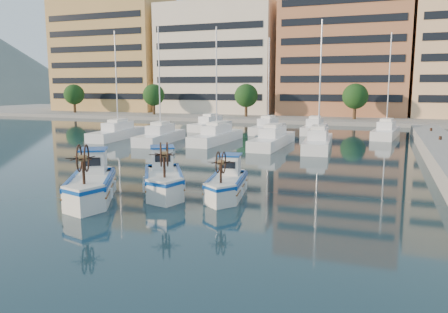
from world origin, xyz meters
TOP-DOWN VIEW (x-y plane):
  - ground at (0.00, 0.00)m, footprint 300.00×300.00m
  - waterfront at (9.23, 65.04)m, footprint 180.00×40.00m
  - yacht_marina at (-3.37, 27.39)m, footprint 39.75×23.02m
  - fishing_boat_a at (-5.25, -0.95)m, footprint 4.00×5.06m
  - fishing_boat_b at (-2.59, 1.70)m, footprint 3.94×4.89m
  - fishing_boat_c at (0.91, 2.13)m, footprint 2.32×4.24m

SIDE VIEW (x-z plane):
  - ground at x=0.00m, z-range 0.00..0.00m
  - yacht_marina at x=-3.37m, z-range -5.22..6.28m
  - fishing_boat_c at x=0.91m, z-range -0.58..2.00m
  - fishing_boat_b at x=-2.59m, z-range -0.67..2.30m
  - fishing_boat_a at x=-5.25m, z-range -0.69..2.38m
  - waterfront at x=9.23m, z-range -1.70..23.90m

